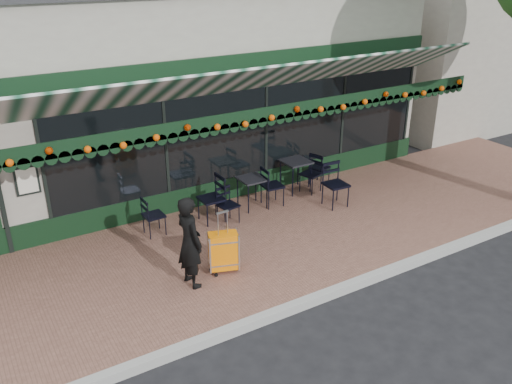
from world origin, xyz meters
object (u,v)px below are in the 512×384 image
cafe_table_a (296,164)px  chair_b_right (272,186)px  woman (190,242)px  chair_b_left (211,199)px  chair_a_left (311,174)px  cafe_table_b (252,181)px  chair_a_right (320,168)px  suitcase (223,252)px  chair_a_front (336,185)px  chair_solo (154,216)px  chair_b_front (228,206)px

cafe_table_a → chair_b_right: 0.98m
woman → chair_b_left: size_ratio=1.62×
cafe_table_a → chair_a_left: size_ratio=0.88×
cafe_table_b → chair_a_right: size_ratio=0.85×
woman → chair_b_right: (2.84, 1.92, -0.35)m
woman → suitcase: (0.65, 0.08, -0.42)m
woman → cafe_table_a: (3.72, 2.30, -0.13)m
suitcase → chair_a_front: 3.52m
woman → chair_solo: woman is taller
cafe_table_b → cafe_table_a: bearing=10.8°
chair_a_left → cafe_table_a: bearing=-147.0°
woman → chair_b_front: (1.59, 1.65, -0.41)m
cafe_table_b → chair_b_front: size_ratio=0.89×
chair_a_left → chair_b_front: (-2.40, -0.43, -0.04)m
chair_a_left → chair_b_front: size_ratio=1.10×
chair_b_left → chair_solo: chair_b_left is taller
cafe_table_a → chair_b_left: size_ratio=0.75×
chair_a_right → suitcase: bearing=103.0°
chair_a_front → chair_solo: (-3.88, 0.80, -0.09)m
cafe_table_a → woman: bearing=-148.3°
chair_a_right → chair_solo: (-4.33, -0.36, -0.01)m
cafe_table_a → chair_b_right: size_ratio=0.83×
chair_b_front → woman: bearing=-142.1°
chair_a_left → chair_b_front: bearing=-97.8°
chair_a_left → chair_b_right: bearing=-100.2°
suitcase → chair_a_left: suitcase is taller
chair_b_right → woman: bearing=129.0°
chair_a_front → chair_solo: size_ratio=1.22×
cafe_table_a → cafe_table_b: size_ratio=1.09×
chair_a_left → chair_a_front: chair_a_front is taller
chair_b_right → suitcase: bearing=135.1°
suitcase → chair_a_right: bearing=49.7°
woman → suitcase: 0.78m
chair_solo → chair_b_right: bearing=-92.7°
chair_a_right → chair_a_front: 1.25m
cafe_table_a → chair_a_front: (0.28, -1.12, -0.18)m
chair_a_right → chair_b_left: bearing=80.1°
chair_b_right → chair_a_left: bearing=-77.3°
suitcase → cafe_table_a: bearing=54.9°
chair_b_left → chair_a_left: bearing=93.0°
cafe_table_a → chair_a_front: 1.17m
cafe_table_b → chair_b_right: size_ratio=0.77×
chair_a_front → suitcase: bearing=-158.6°
chair_a_right → chair_a_front: (-0.45, -1.16, 0.08)m
woman → chair_b_left: 2.35m
suitcase → cafe_table_a: size_ratio=1.53×
woman → chair_a_left: (3.99, 2.08, -0.37)m
cafe_table_b → chair_a_left: (1.59, 0.03, -0.19)m
suitcase → chair_b_front: size_ratio=1.48×
chair_a_right → chair_b_left: chair_b_left is taller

